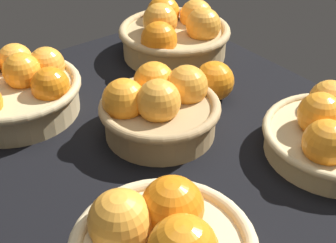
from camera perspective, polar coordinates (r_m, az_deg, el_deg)
name	(u,v)px	position (r cm, az deg, el deg)	size (l,w,h in cm)	color
market_tray	(165,142)	(82.78, -0.39, -2.58)	(84.00, 72.00, 3.00)	black
basket_far_left	(175,34)	(106.74, 0.88, 10.72)	(25.15, 25.15, 12.46)	tan
basket_center	(159,107)	(80.58, -1.06, 1.82)	(21.10, 21.10, 11.44)	tan
basket_near_left	(16,89)	(90.62, -18.16, 3.82)	(24.61, 24.61, 11.21)	tan
basket_far_right	(335,133)	(80.72, 19.81, -1.39)	(24.11, 24.11, 10.35)	tan
loose_orange_front_gap	(214,81)	(90.53, 5.67, 4.95)	(7.82, 7.82, 7.82)	orange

